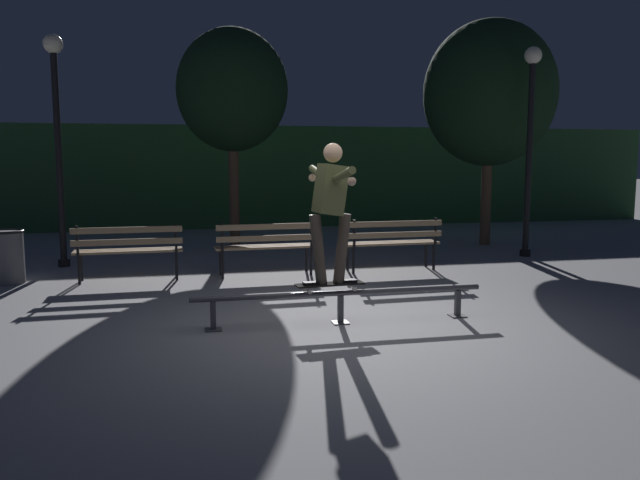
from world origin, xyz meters
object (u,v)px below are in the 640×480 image
(park_bench_right_center, at_px, (393,239))
(skateboard, at_px, (330,285))
(park_bench_leftmost, at_px, (128,246))
(lamp_post_right, at_px, (530,125))
(trash_can, at_px, (7,256))
(grind_rail, at_px, (341,299))
(skateboarder, at_px, (330,201))
(park_bench_left_center, at_px, (266,243))
(tree_behind_benches, at_px, (232,91))
(tree_far_right, at_px, (489,94))
(lamp_post_left, at_px, (57,121))

(park_bench_right_center, bearing_deg, skateboard, -120.28)
(park_bench_leftmost, height_order, lamp_post_right, lamp_post_right)
(trash_can, bearing_deg, skateboard, -38.52)
(grind_rail, bearing_deg, skateboarder, 179.86)
(grind_rail, height_order, trash_can, trash_can)
(park_bench_left_center, relative_size, trash_can, 2.02)
(skateboarder, bearing_deg, tree_behind_benches, 93.86)
(lamp_post_right, bearing_deg, skateboard, -139.74)
(skateboarder, xyz_separation_m, park_bench_leftmost, (-2.41, 3.08, -0.85))
(skateboard, height_order, park_bench_right_center, park_bench_right_center)
(grind_rail, relative_size, tree_behind_benches, 0.73)
(skateboarder, relative_size, park_bench_right_center, 0.97)
(park_bench_right_center, bearing_deg, grind_rail, -118.55)
(skateboard, bearing_deg, park_bench_left_center, 95.63)
(grind_rail, bearing_deg, tree_behind_benches, 94.83)
(grind_rail, xyz_separation_m, park_bench_left_center, (-0.43, 3.08, 0.25))
(park_bench_leftmost, relative_size, park_bench_left_center, 1.00)
(park_bench_left_center, distance_m, trash_can, 3.87)
(tree_far_right, bearing_deg, park_bench_right_center, -138.25)
(lamp_post_right, xyz_separation_m, trash_can, (-8.96, -0.75, -2.07))
(skateboard, relative_size, park_bench_left_center, 0.49)
(tree_far_right, xyz_separation_m, lamp_post_right, (-0.03, -1.72, -0.74))
(park_bench_left_center, relative_size, lamp_post_left, 0.41)
(park_bench_leftmost, bearing_deg, grind_rail, -50.62)
(park_bench_leftmost, height_order, park_bench_right_center, same)
(grind_rail, height_order, tree_behind_benches, tree_behind_benches)
(skateboard, distance_m, skateboarder, 0.94)
(skateboarder, height_order, park_bench_left_center, skateboarder)
(skateboard, relative_size, park_bench_leftmost, 0.49)
(grind_rail, distance_m, lamp_post_left, 6.41)
(trash_can, bearing_deg, park_bench_leftmost, -7.64)
(skateboard, relative_size, lamp_post_right, 0.20)
(skateboarder, height_order, lamp_post_left, lamp_post_left)
(lamp_post_right, bearing_deg, skateboarder, -139.72)
(skateboarder, relative_size, park_bench_left_center, 0.97)
(lamp_post_left, relative_size, trash_can, 4.88)
(park_bench_leftmost, relative_size, park_bench_right_center, 1.00)
(tree_far_right, xyz_separation_m, trash_can, (-8.99, -2.48, -2.81))
(park_bench_left_center, distance_m, tree_behind_benches, 4.82)
(park_bench_right_center, xyz_separation_m, lamp_post_left, (-5.40, 1.65, 1.94))
(tree_far_right, bearing_deg, grind_rail, -129.15)
(park_bench_left_center, bearing_deg, tree_far_right, 27.83)
(park_bench_left_center, height_order, lamp_post_right, lamp_post_right)
(grind_rail, xyz_separation_m, park_bench_right_center, (1.67, 3.08, 0.25))
(skateboarder, xyz_separation_m, tree_far_right, (4.83, 5.79, 1.83))
(park_bench_leftmost, xyz_separation_m, trash_can, (-1.76, 0.24, -0.12))
(tree_far_right, bearing_deg, park_bench_leftmost, -159.46)
(lamp_post_right, bearing_deg, tree_far_right, 88.87)
(lamp_post_left, xyz_separation_m, lamp_post_right, (8.41, -0.66, 0.00))
(tree_far_right, relative_size, trash_can, 5.95)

